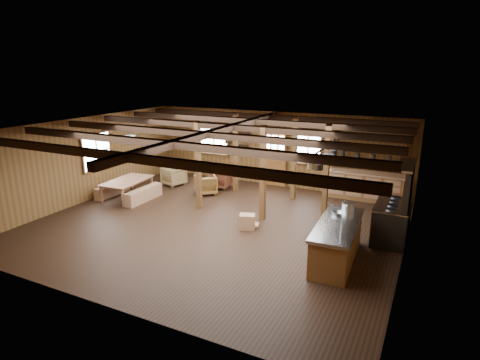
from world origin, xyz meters
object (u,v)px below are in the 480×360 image
Objects in this scene: dining_table at (129,189)px; armchair_a at (206,185)px; commercial_range at (394,216)px; armchair_b at (221,179)px; kitchen_island at (337,241)px; armchair_c at (174,176)px.

armchair_a is at bearing -57.57° from dining_table.
dining_table is at bearing -4.64° from armchair_a.
commercial_range reaches higher than armchair_b.
dining_table is 2.49× the size of armchair_b.
commercial_range reaches higher than kitchen_island.
dining_table is at bearing 166.12° from kitchen_island.
dining_table is (-8.55, -0.37, -0.34)m from commercial_range.
armchair_a is at bearing 77.58° from armchair_b.
commercial_range is 2.72× the size of armchair_c.
commercial_range is at bearing 156.53° from armchair_b.
commercial_range is at bearing -91.97° from dining_table.
armchair_a is at bearing -177.28° from armchair_c.
armchair_a reaches higher than dining_table.
armchair_b is at bearing -148.62° from armchair_c.
commercial_range is (1.05, 1.83, 0.18)m from kitchen_island.
armchair_c reaches higher than armchair_b.
kitchen_island is at bearing -119.73° from commercial_range.
armchair_b is at bearing 161.47° from commercial_range.
kitchen_island is at bearing -105.47° from dining_table.
dining_table is at bearing 42.98° from armchair_b.
kitchen_island is at bearing 138.19° from armchair_b.
kitchen_island is at bearing 171.19° from armchair_c.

